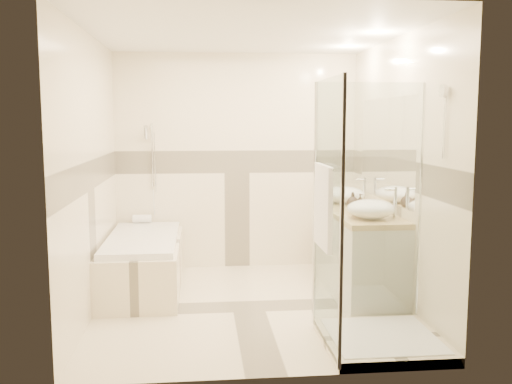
{
  "coord_description": "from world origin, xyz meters",
  "views": [
    {
      "loc": [
        -0.44,
        -5.15,
        1.74
      ],
      "look_at": [
        0.1,
        0.25,
        1.05
      ],
      "focal_mm": 40.0,
      "sensor_mm": 36.0,
      "label": 1
    }
  ],
  "objects": [
    {
      "name": "room",
      "position": [
        0.06,
        0.01,
        1.26
      ],
      "size": [
        2.82,
        3.02,
        2.52
      ],
      "color": "beige",
      "rests_on": "ground"
    },
    {
      "name": "faucet_far",
      "position": [
        1.32,
        -0.18,
        1.01
      ],
      "size": [
        0.12,
        0.03,
        0.28
      ],
      "color": "silver",
      "rests_on": "vanity"
    },
    {
      "name": "amenity_bottle_a",
      "position": [
        1.1,
        0.17,
        0.94
      ],
      "size": [
        0.11,
        0.11,
        0.18
      ],
      "primitive_type": "imported",
      "rotation": [
        0.0,
        0.0,
        0.44
      ],
      "color": "black",
      "rests_on": "vanity"
    },
    {
      "name": "vanity",
      "position": [
        1.12,
        0.3,
        0.43
      ],
      "size": [
        0.58,
        1.62,
        0.85
      ],
      "color": "white",
      "rests_on": "ground"
    },
    {
      "name": "bathtub",
      "position": [
        -1.02,
        0.65,
        0.31
      ],
      "size": [
        0.75,
        1.7,
        0.56
      ],
      "color": "beige",
      "rests_on": "ground"
    },
    {
      "name": "faucet_near",
      "position": [
        1.32,
        0.8,
        1.01
      ],
      "size": [
        0.11,
        0.03,
        0.27
      ],
      "color": "silver",
      "rests_on": "vanity"
    },
    {
      "name": "folded_towels",
      "position": [
        1.1,
        0.94,
        0.89
      ],
      "size": [
        0.17,
        0.28,
        0.09
      ],
      "primitive_type": "cube",
      "rotation": [
        0.0,
        0.0,
        0.04
      ],
      "color": "white",
      "rests_on": "vanity"
    },
    {
      "name": "vessel_sink_far",
      "position": [
        1.1,
        -0.18,
        0.94
      ],
      "size": [
        0.43,
        0.43,
        0.17
      ],
      "primitive_type": "ellipsoid",
      "color": "white",
      "rests_on": "vanity"
    },
    {
      "name": "vessel_sink_near",
      "position": [
        1.1,
        0.8,
        0.94
      ],
      "size": [
        0.44,
        0.44,
        0.18
      ],
      "primitive_type": "ellipsoid",
      "color": "white",
      "rests_on": "vanity"
    },
    {
      "name": "amenity_bottle_b",
      "position": [
        1.1,
        0.44,
        0.93
      ],
      "size": [
        0.15,
        0.15,
        0.16
      ],
      "primitive_type": "imported",
      "rotation": [
        0.0,
        0.0,
        -0.17
      ],
      "color": "black",
      "rests_on": "vanity"
    },
    {
      "name": "rolled_towel",
      "position": [
        -1.1,
        1.41,
        0.61
      ],
      "size": [
        0.21,
        0.09,
        0.09
      ],
      "primitive_type": "cylinder",
      "rotation": [
        0.0,
        1.57,
        0.0
      ],
      "color": "white",
      "rests_on": "bathtub"
    },
    {
      "name": "shower_enclosure",
      "position": [
        0.83,
        -0.97,
        0.51
      ],
      "size": [
        0.96,
        0.93,
        2.04
      ],
      "color": "beige",
      "rests_on": "ground"
    }
  ]
}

